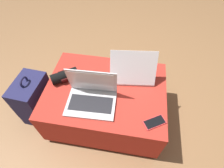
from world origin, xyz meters
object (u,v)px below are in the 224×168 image
(cell_phone, at_px, (155,122))
(wrist_brace, at_px, (64,76))
(laptop_near, at_px, (91,96))
(backpack, at_px, (34,100))
(laptop_far, at_px, (132,71))

(cell_phone, distance_m, wrist_brace, 0.72)
(laptop_near, height_order, backpack, laptop_near)
(laptop_near, relative_size, backpack, 0.71)
(laptop_near, xyz_separation_m, cell_phone, (0.43, -0.10, -0.05))
(cell_phone, bearing_deg, backpack, -129.87)
(laptop_near, distance_m, cell_phone, 0.44)
(laptop_near, height_order, cell_phone, laptop_near)
(laptop_near, xyz_separation_m, backpack, (-0.52, 0.04, -0.24))
(laptop_far, distance_m, cell_phone, 0.42)
(laptop_near, distance_m, laptop_far, 0.37)
(cell_phone, relative_size, wrist_brace, 0.75)
(backpack, bearing_deg, wrist_brace, 115.52)
(wrist_brace, bearing_deg, backpack, -158.29)
(backpack, height_order, wrist_brace, backpack)
(laptop_near, xyz_separation_m, wrist_brace, (-0.24, 0.15, -0.01))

